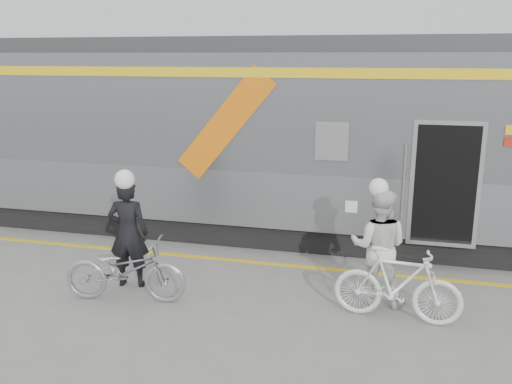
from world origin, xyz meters
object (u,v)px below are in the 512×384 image
(man, at_px, (128,233))
(bicycle_left, at_px, (125,270))
(bicycle_right, at_px, (398,285))
(woman, at_px, (379,247))

(man, xyz_separation_m, bicycle_left, (0.20, -0.55, -0.41))
(bicycle_left, xyz_separation_m, bicycle_right, (4.11, 0.36, 0.05))
(bicycle_left, bearing_deg, man, 11.33)
(man, height_order, bicycle_left, man)
(man, xyz_separation_m, woman, (4.01, 0.36, -0.01))
(man, distance_m, woman, 4.03)
(bicycle_right, bearing_deg, woman, 33.62)
(woman, bearing_deg, bicycle_right, 123.62)
(man, relative_size, bicycle_right, 1.00)
(man, distance_m, bicycle_right, 4.33)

